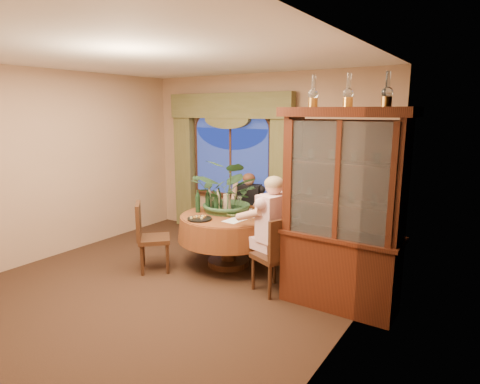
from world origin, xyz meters
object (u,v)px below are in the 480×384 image
Objects in this scene: oil_lamp_right at (387,89)px; chair_right at (273,254)px; chair_back_right at (295,231)px; wine_bottle_2 at (198,201)px; chair_front_left at (154,237)px; dining_table at (228,240)px; chair_back at (247,217)px; wine_bottle_1 at (217,201)px; wine_bottle_3 at (209,198)px; oil_lamp_center at (348,90)px; wine_bottle_0 at (219,199)px; person_scarf at (294,215)px; person_back at (249,209)px; oil_lamp_left at (313,91)px; wine_bottle_5 at (208,200)px; stoneware_vase at (227,203)px; centerpiece_plant at (230,167)px; wine_bottle_4 at (216,203)px; china_cabinet at (342,211)px; person_pink at (275,232)px; olive_bowl at (232,215)px.

oil_lamp_right reaches higher than chair_right.
wine_bottle_2 is at bearing 82.58° from chair_back_right.
dining_table is at bearing 90.00° from chair_front_left.
chair_back is at bearing 118.59° from chair_front_left.
wine_bottle_1 and wine_bottle_3 have the same top height.
chair_front_left is at bearing -171.30° from oil_lamp_center.
wine_bottle_1 is 1.00× the size of wine_bottle_2.
wine_bottle_0 reaches higher than chair_back_right.
wine_bottle_3 reaches higher than chair_right.
person_scarf reaches higher than dining_table.
person_back is at bearing 33.36° from person_scarf.
wine_bottle_5 is (-1.73, 0.33, -1.49)m from oil_lamp_left.
oil_lamp_right is 1.03× the size of wine_bottle_3.
stoneware_vase is 0.53m from centerpiece_plant.
chair_right is 2.91× the size of wine_bottle_0.
wine_bottle_1 is (-0.98, -0.51, 0.18)m from person_scarf.
centerpiece_plant is (-2.24, 0.51, -1.00)m from oil_lamp_right.
oil_lamp_right is at bearing -11.78° from wine_bottle_0.
wine_bottle_4 is at bearing 169.77° from oil_lamp_left.
oil_lamp_right reaches higher than stoneware_vase.
chair_back_right is 1.22m from wine_bottle_4.
person_scarf is 4.46× the size of wine_bottle_5.
chair_back is at bearing 83.15° from wine_bottle_5.
centerpiece_plant is at bearing 78.54° from person_scarf.
china_cabinet reaches higher than chair_front_left.
wine_bottle_2 is (-0.31, -0.29, 0.04)m from stoneware_vase.
person_scarf is at bearing 24.34° from centerpiece_plant.
wine_bottle_2 is at bearing 100.56° from person_pink.
wine_bottle_1 is at bearing 170.85° from oil_lamp_right.
china_cabinet is 1.57× the size of person_pink.
oil_lamp_center is 2.68m from wine_bottle_2.
wine_bottle_2 is 1.00× the size of wine_bottle_3.
person_back is at bearing 152.03° from oil_lamp_right.
oil_lamp_center is 2.37m from chair_back_right.
chair_right is 1.78m from chair_back.
centerpiece_plant is at bearing 43.36° from wine_bottle_1.
chair_back_right is at bearing 34.52° from chair_right.
wine_bottle_5 is at bearing 67.98° from chair_back.
centerpiece_plant is at bearing 160.80° from oil_lamp_left.
dining_table is 1.50× the size of chair_back_right.
china_cabinet is 2.15m from wine_bottle_5.
olive_bowl is (0.18, -0.22, -0.63)m from centerpiece_plant.
chair_right is (-0.81, -0.07, -1.92)m from oil_lamp_center.
oil_lamp_left is 2.39m from wine_bottle_3.
person_pink is (1.13, -1.15, 0.23)m from chair_back.
person_pink is at bearing 174.44° from oil_lamp_center.
person_pink is 1.36m from wine_bottle_2.
person_pink is 4.30× the size of wine_bottle_4.
person_pink is at bearing -10.97° from wine_bottle_5.
oil_lamp_left is at bearing -13.95° from dining_table.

